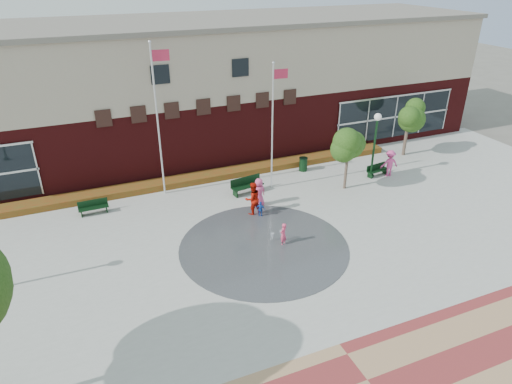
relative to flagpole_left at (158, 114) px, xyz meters
name	(u,v)px	position (x,y,z in m)	size (l,w,h in m)	color
ground	(291,282)	(3.18, -10.70, -5.01)	(120.00, 120.00, 0.00)	#666056
plaza_concrete	(256,237)	(3.18, -6.70, -5.00)	(46.00, 18.00, 0.01)	#A8A8A0
splash_pad	(264,247)	(3.18, -7.70, -5.00)	(8.40, 8.40, 0.01)	#383A3D
library_building	(183,88)	(3.18, 6.78, -0.36)	(44.40, 10.40, 9.20)	#490D0E
flower_bed	(211,179)	(3.18, 0.90, -5.01)	(26.00, 1.20, 0.40)	#AA1C0D
flagpole_left	(158,114)	(0.00, 0.00, 0.00)	(1.05, 0.19, 8.99)	silver
flagpole_right	(273,121)	(6.33, -1.79, -0.67)	(0.96, 0.16, 7.76)	silver
lamp_right	(375,139)	(12.94, -2.90, -2.31)	(0.46, 0.46, 4.33)	black
bench_left	(94,210)	(-4.26, -0.97, -4.74)	(1.62, 0.46, 0.81)	black
bench_mid	(247,188)	(4.60, -1.93, -4.68)	(2.10, 0.87, 1.02)	black
bench_right	(377,172)	(13.46, -2.88, -4.75)	(1.63, 0.65, 0.80)	black
trash_can	(303,164)	(9.33, -0.27, -4.52)	(0.58, 0.58, 0.95)	black
tree_mid	(349,142)	(10.45, -3.65, -1.95)	(2.49, 2.49, 4.20)	#49392F
tree_small_right	(410,113)	(17.45, -0.61, -1.86)	(2.52, 2.52, 4.31)	#49392F
water_jet_a	(282,242)	(4.23, -7.62, -5.01)	(0.31, 0.31, 0.60)	white
water_jet_b	(272,241)	(3.79, -7.38, -5.01)	(0.19, 0.19, 0.43)	white
child_splash	(283,234)	(4.16, -7.86, -4.40)	(0.44, 0.29, 1.21)	#F1436E
adult_red	(253,199)	(3.94, -4.39, -4.05)	(0.93, 0.73, 1.92)	#B91407
adult_pink	(259,192)	(4.64, -3.65, -4.15)	(0.84, 0.55, 1.72)	#E44C85
child_blue	(261,209)	(4.23, -4.85, -4.55)	(0.54, 0.22, 0.92)	#1846AF
person_bench	(389,163)	(14.13, -3.17, -4.11)	(1.16, 0.67, 1.80)	#DA408A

